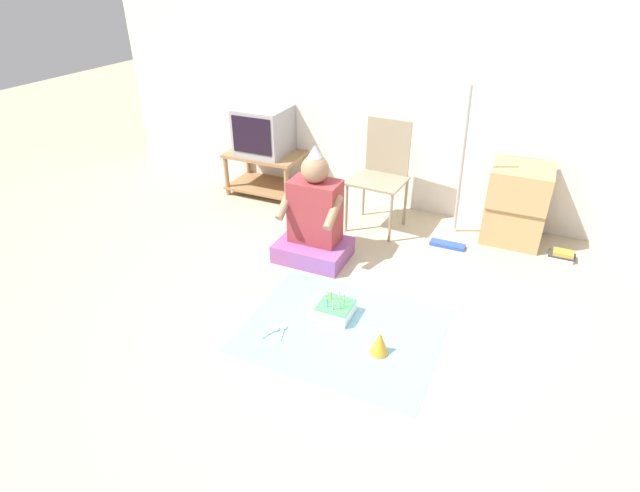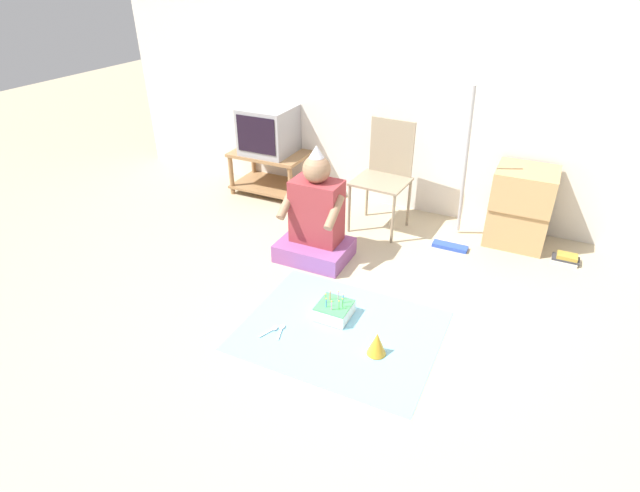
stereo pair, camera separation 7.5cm
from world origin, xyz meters
name	(u,v)px [view 1 (the left image)]	position (x,y,z in m)	size (l,w,h in m)	color
ground_plane	(344,341)	(0.00, 0.00, 0.00)	(16.00, 16.00, 0.00)	tan
wall_back	(441,67)	(0.00, 2.02, 1.27)	(6.40, 0.06, 2.55)	silver
tv_stand	(266,169)	(-1.53, 1.76, 0.25)	(0.72, 0.46, 0.42)	#997047
tv	(264,131)	(-1.53, 1.76, 0.63)	(0.45, 0.45, 0.43)	#99999E
folding_chair	(382,168)	(-0.30, 1.58, 0.52)	(0.46, 0.42, 0.91)	gray
cardboard_box_stack	(517,204)	(0.79, 1.75, 0.32)	(0.46, 0.42, 0.64)	tan
dust_mop	(456,200)	(0.34, 1.50, 0.38)	(0.28, 0.34, 1.29)	#2D4CB2
book_pile	(562,255)	(1.19, 1.59, 0.03)	(0.20, 0.13, 0.07)	beige
person_seated	(314,221)	(-0.59, 0.84, 0.31)	(0.54, 0.42, 0.90)	#8C4C8C
party_cloth	(342,330)	(-0.05, 0.09, 0.00)	(1.21, 0.98, 0.01)	#7FC6E0
birthday_cake	(335,310)	(-0.14, 0.21, 0.05)	(0.22, 0.22, 0.16)	white
party_hat_blue	(380,342)	(0.23, -0.01, 0.08)	(0.12, 0.12, 0.15)	gold
plastic_spoon_near	(283,329)	(-0.39, -0.06, 0.01)	(0.06, 0.14, 0.01)	white
plastic_spoon_far	(274,330)	(-0.44, -0.09, 0.01)	(0.07, 0.14, 0.01)	white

